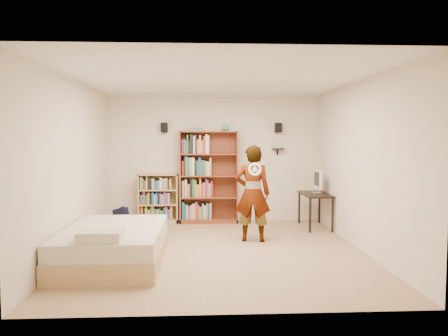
# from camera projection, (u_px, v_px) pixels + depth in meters

# --- Properties ---
(ground) EXTENTS (4.50, 5.00, 0.01)m
(ground) POSITION_uv_depth(u_px,v_px,m) (219.00, 251.00, 6.91)
(ground) COLOR tan
(ground) RESTS_ON ground
(room_shell) EXTENTS (4.52, 5.02, 2.71)m
(room_shell) POSITION_uv_depth(u_px,v_px,m) (219.00, 139.00, 6.78)
(room_shell) COLOR beige
(room_shell) RESTS_ON ground
(crown_molding) EXTENTS (4.50, 5.00, 0.06)m
(crown_molding) POSITION_uv_depth(u_px,v_px,m) (219.00, 80.00, 6.72)
(crown_molding) COLOR silver
(crown_molding) RESTS_ON room_shell
(speaker_left) EXTENTS (0.14, 0.12, 0.20)m
(speaker_left) POSITION_uv_depth(u_px,v_px,m) (164.00, 127.00, 9.11)
(speaker_left) COLOR black
(speaker_left) RESTS_ON room_shell
(speaker_right) EXTENTS (0.14, 0.12, 0.20)m
(speaker_right) POSITION_uv_depth(u_px,v_px,m) (278.00, 128.00, 9.23)
(speaker_right) COLOR black
(speaker_right) RESTS_ON room_shell
(wall_shelf) EXTENTS (0.25, 0.16, 0.02)m
(wall_shelf) POSITION_uv_depth(u_px,v_px,m) (278.00, 149.00, 9.27)
(wall_shelf) COLOR black
(wall_shelf) RESTS_ON room_shell
(tall_bookshelf) EXTENTS (1.21, 0.35, 1.92)m
(tall_bookshelf) POSITION_uv_depth(u_px,v_px,m) (209.00, 177.00, 9.15)
(tall_bookshelf) COLOR brown
(tall_bookshelf) RESTS_ON ground
(low_bookshelf) EXTENTS (0.82, 0.31, 1.03)m
(low_bookshelf) POSITION_uv_depth(u_px,v_px,m) (158.00, 198.00, 9.15)
(low_bookshelf) COLOR tan
(low_bookshelf) RESTS_ON ground
(computer_desk) EXTENTS (0.50, 1.00, 0.68)m
(computer_desk) POSITION_uv_depth(u_px,v_px,m) (315.00, 210.00, 8.68)
(computer_desk) COLOR black
(computer_desk) RESTS_ON ground
(imac) EXTENTS (0.15, 0.47, 0.46)m
(imac) POSITION_uv_depth(u_px,v_px,m) (317.00, 182.00, 8.70)
(imac) COLOR white
(imac) RESTS_ON computer_desk
(daybed) EXTENTS (1.39, 2.14, 0.63)m
(daybed) POSITION_uv_depth(u_px,v_px,m) (114.00, 241.00, 6.25)
(daybed) COLOR beige
(daybed) RESTS_ON ground
(person) EXTENTS (0.66, 0.48, 1.66)m
(person) POSITION_uv_depth(u_px,v_px,m) (253.00, 193.00, 7.50)
(person) COLOR black
(person) RESTS_ON ground
(wii_wheel) EXTENTS (0.22, 0.08, 0.22)m
(wii_wheel) POSITION_uv_depth(u_px,v_px,m) (255.00, 169.00, 7.16)
(wii_wheel) COLOR white
(wii_wheel) RESTS_ON person
(navy_bag) EXTENTS (0.34, 0.25, 0.41)m
(navy_bag) POSITION_uv_depth(u_px,v_px,m) (122.00, 218.00, 8.63)
(navy_bag) COLOR black
(navy_bag) RESTS_ON ground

